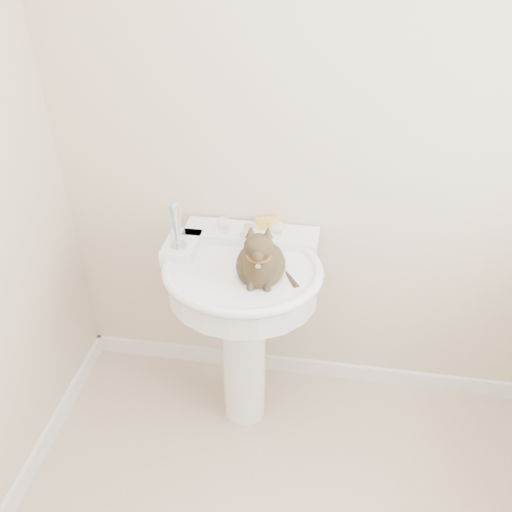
% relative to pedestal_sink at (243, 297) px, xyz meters
% --- Properties ---
extents(wall_back, '(2.20, 0.00, 2.50)m').
position_rel_pedestal_sink_xyz_m(wall_back, '(0.26, 0.29, 0.56)').
color(wall_back, beige).
rests_on(wall_back, ground).
extents(baseboard_back, '(2.20, 0.02, 0.09)m').
position_rel_pedestal_sink_xyz_m(baseboard_back, '(0.26, 0.28, -0.65)').
color(baseboard_back, white).
rests_on(baseboard_back, floor).
extents(pedestal_sink, '(0.64, 0.63, 0.88)m').
position_rel_pedestal_sink_xyz_m(pedestal_sink, '(0.00, 0.00, 0.00)').
color(pedestal_sink, white).
rests_on(pedestal_sink, floor).
extents(faucet, '(0.28, 0.12, 0.14)m').
position_rel_pedestal_sink_xyz_m(faucet, '(0.00, 0.16, 0.23)').
color(faucet, silver).
rests_on(faucet, pedestal_sink).
extents(soap_bar, '(0.10, 0.08, 0.03)m').
position_rel_pedestal_sink_xyz_m(soap_bar, '(0.06, 0.25, 0.20)').
color(soap_bar, gold).
rests_on(soap_bar, pedestal_sink).
extents(toothbrush_cup, '(0.07, 0.07, 0.19)m').
position_rel_pedestal_sink_xyz_m(toothbrush_cup, '(-0.26, 0.05, 0.24)').
color(toothbrush_cup, silver).
rests_on(toothbrush_cup, pedestal_sink).
extents(cat, '(0.20, 0.26, 0.37)m').
position_rel_pedestal_sink_xyz_m(cat, '(0.08, -0.06, 0.22)').
color(cat, '#4C3C22').
rests_on(cat, pedestal_sink).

